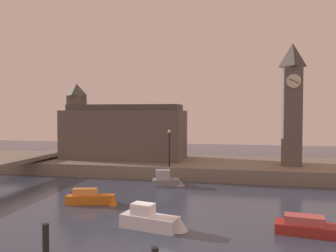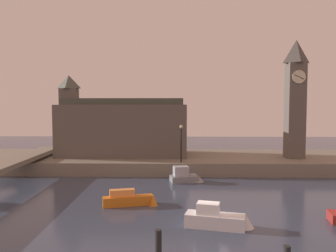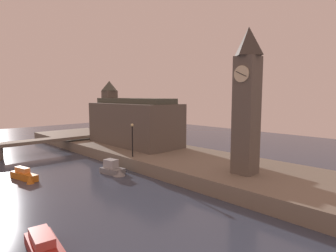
# 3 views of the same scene
# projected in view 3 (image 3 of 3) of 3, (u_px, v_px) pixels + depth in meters

# --- Properties ---
(ground_plane) EXTENTS (120.00, 120.00, 0.00)m
(ground_plane) POSITION_uv_depth(u_px,v_px,m) (6.00, 204.00, 23.93)
(ground_plane) COLOR #384256
(far_embankment) EXTENTS (70.00, 12.00, 1.50)m
(far_embankment) POSITION_uv_depth(u_px,v_px,m) (172.00, 159.00, 37.59)
(far_embankment) COLOR slate
(far_embankment) RESTS_ON ground
(clock_tower) EXTENTS (2.25, 2.30, 14.17)m
(clock_tower) POSITION_uv_depth(u_px,v_px,m) (247.00, 99.00, 27.12)
(clock_tower) COLOR #5B544C
(clock_tower) RESTS_ON far_embankment
(parliament_hall) EXTENTS (16.10, 6.93, 10.18)m
(parliament_hall) POSITION_uv_depth(u_px,v_px,m) (133.00, 122.00, 44.43)
(parliament_hall) COLOR #5B544C
(parliament_hall) RESTS_ON far_embankment
(streetlamp) EXTENTS (0.36, 0.36, 4.20)m
(streetlamp) POSITION_uv_depth(u_px,v_px,m) (132.00, 136.00, 35.07)
(streetlamp) COLOR black
(streetlamp) RESTS_ON far_embankment
(boat_cruiser_grey) EXTENTS (3.75, 2.12, 1.64)m
(boat_cruiser_grey) POSITION_uv_depth(u_px,v_px,m) (114.00, 169.00, 32.93)
(boat_cruiser_grey) COLOR gray
(boat_cruiser_grey) RESTS_ON ground
(boat_patrol_orange) EXTENTS (4.55, 1.85, 1.38)m
(boat_patrol_orange) POSITION_uv_depth(u_px,v_px,m) (25.00, 176.00, 30.57)
(boat_patrol_orange) COLOR orange
(boat_patrol_orange) RESTS_ON ground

